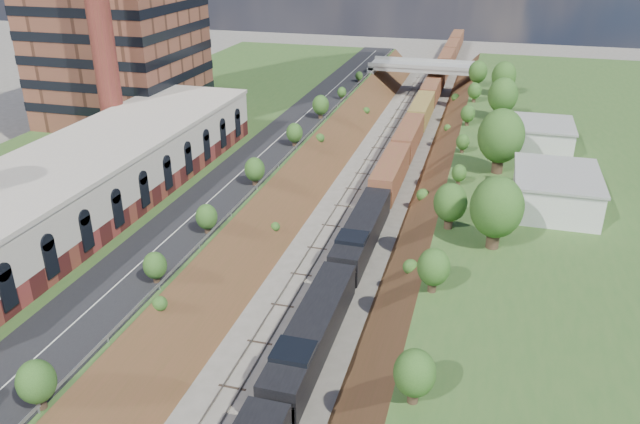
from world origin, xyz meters
TOP-DOWN VIEW (x-y plane):
  - platform_left at (-33.00, 60.00)m, footprint 44.00×180.00m
  - platform_right at (33.00, 60.00)m, footprint 44.00×180.00m
  - embankment_left at (-11.00, 60.00)m, footprint 10.00×180.00m
  - embankment_right at (11.00, 60.00)m, footprint 10.00×180.00m
  - rail_left_track at (-2.60, 60.00)m, footprint 1.58×180.00m
  - rail_right_track at (2.60, 60.00)m, footprint 1.58×180.00m
  - road at (-15.50, 60.00)m, footprint 8.00×180.00m
  - guardrail at (-11.40, 59.80)m, footprint 0.10×171.00m
  - commercial_building at (-28.00, 38.00)m, footprint 14.30×62.30m
  - smokestack at (-36.00, 56.00)m, footprint 3.20×3.20m
  - overpass at (0.00, 122.00)m, footprint 24.50×8.30m
  - white_building_near at (23.50, 52.00)m, footprint 9.00×12.00m
  - white_building_far at (23.00, 74.00)m, footprint 8.00×10.00m
  - tree_right_large at (17.00, 40.00)m, footprint 5.25×5.25m
  - tree_left_crest at (-11.80, 20.00)m, footprint 2.45×2.45m
  - freight_train at (2.60, 96.82)m, footprint 3.24×199.01m

SIDE VIEW (x-z plane):
  - embankment_left at x=-11.00m, z-range -5.00..5.00m
  - embankment_right at x=11.00m, z-range -5.00..5.00m
  - rail_left_track at x=-2.60m, z-range 0.00..0.18m
  - rail_right_track at x=2.60m, z-range 0.00..0.18m
  - platform_left at x=-33.00m, z-range 0.00..5.00m
  - platform_right at x=33.00m, z-range 0.00..5.00m
  - freight_train at x=2.60m, z-range 0.36..5.15m
  - overpass at x=0.00m, z-range 1.22..8.62m
  - road at x=-15.50m, z-range 5.00..5.10m
  - guardrail at x=-11.40m, z-range 5.20..5.90m
  - white_building_far at x=23.00m, z-range 5.00..8.60m
  - white_building_near at x=23.50m, z-range 5.00..9.00m
  - tree_left_crest at x=-11.80m, z-range 5.26..8.82m
  - commercial_building at x=-28.00m, z-range 5.01..12.01m
  - tree_right_large at x=17.00m, z-range 5.58..13.19m
  - smokestack at x=-36.00m, z-range 5.00..45.00m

